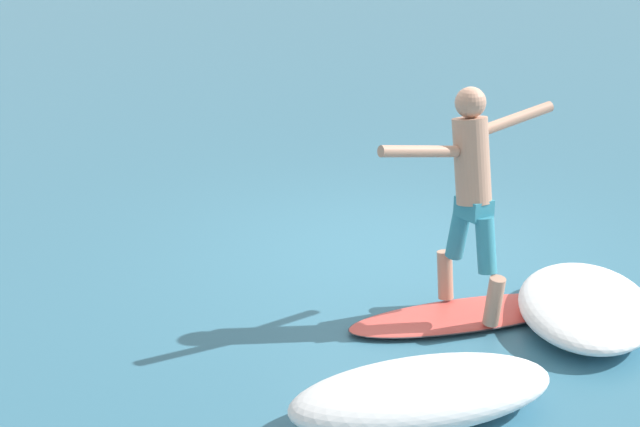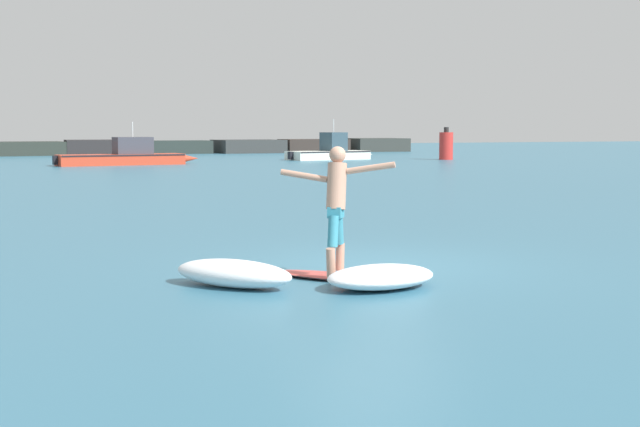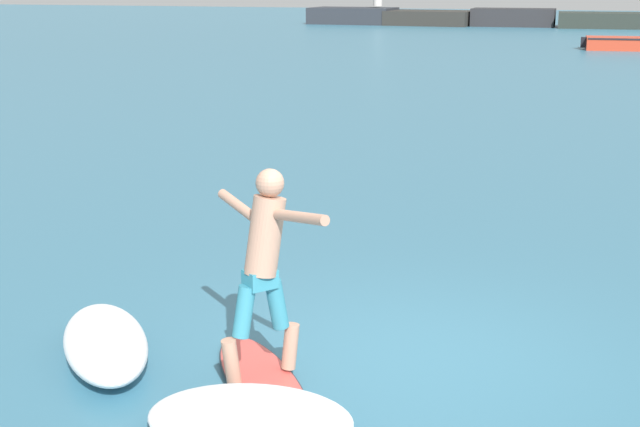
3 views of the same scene
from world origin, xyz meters
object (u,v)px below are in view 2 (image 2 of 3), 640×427
fishing_boat_near_jetty (330,152)px  small_boat_offshore (126,156)px  surfboard (338,277)px  surfer (336,199)px  channel_marker_buoy (446,146)px

fishing_boat_near_jetty → small_boat_offshore: bearing=-167.2°
small_boat_offshore → fishing_boat_near_jetty: bearing=12.8°
surfboard → surfer: size_ratio=1.11×
surfboard → surfer: 1.14m
surfer → fishing_boat_near_jetty: bearing=65.9°
surfer → fishing_boat_near_jetty: size_ratio=0.27×
fishing_boat_near_jetty → channel_marker_buoy: (7.27, -3.39, 0.42)m
channel_marker_buoy → small_boat_offshore: bearing=180.0°
surfboard → small_boat_offshore: small_boat_offshore is taller
small_boat_offshore → channel_marker_buoy: (22.08, -0.02, 0.44)m
surfer → small_boat_offshore: size_ratio=0.21×
surfboard → channel_marker_buoy: 49.61m
surfboard → channel_marker_buoy: (27.27, 41.44, 0.93)m
fishing_boat_near_jetty → channel_marker_buoy: bearing=-25.0°
surfer → small_boat_offshore: bearing=82.9°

